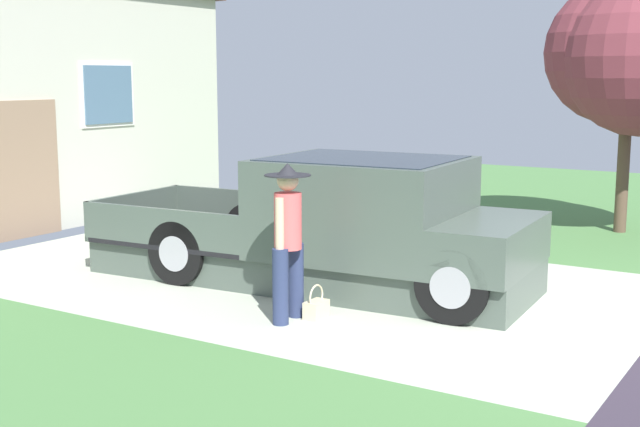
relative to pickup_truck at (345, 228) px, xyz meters
The scene contains 4 objects.
pickup_truck is the anchor object (origin of this frame).
person_with_hat 1.60m from the pickup_truck, behind, with size 0.49×0.48×1.67m.
handbag 1.54m from the pickup_truck, 161.94° to the right, with size 0.29×0.17×0.37m.
front_yard_tree 6.17m from the pickup_truck, 21.75° to the right, with size 2.74×2.86×4.10m.
Camera 1 is at (-8.69, -1.46, 2.55)m, focal length 47.43 mm.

